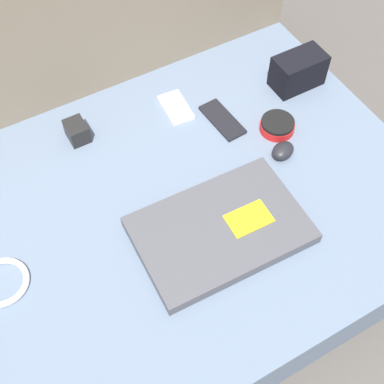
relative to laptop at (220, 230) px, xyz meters
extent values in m
plane|color=#4C4742|center=(-0.01, 0.11, -0.16)|extent=(8.00, 8.00, 0.00)
cube|color=slate|center=(-0.01, 0.11, -0.09)|extent=(1.01, 0.79, 0.14)
cube|color=#7F705B|center=(-0.01, 0.60, 0.13)|extent=(1.01, 0.20, 0.58)
cube|color=#47474C|center=(0.00, 0.00, 0.00)|extent=(0.35, 0.24, 0.03)
cube|color=yellow|center=(0.06, -0.01, 0.02)|extent=(0.09, 0.06, 0.00)
ellipsoid|color=black|center=(0.23, 0.11, 0.00)|extent=(0.07, 0.06, 0.03)
cylinder|color=red|center=(0.26, 0.18, 0.00)|extent=(0.08, 0.08, 0.02)
cylinder|color=black|center=(0.26, 0.18, 0.01)|extent=(0.08, 0.08, 0.01)
cube|color=silver|center=(0.09, 0.35, -0.01)|extent=(0.07, 0.10, 0.01)
cube|color=black|center=(0.17, 0.26, -0.01)|extent=(0.06, 0.13, 0.01)
cube|color=black|center=(0.39, 0.28, 0.03)|extent=(0.13, 0.07, 0.09)
cube|color=black|center=(-0.15, 0.38, 0.01)|extent=(0.04, 0.06, 0.05)
torus|color=white|center=(-0.43, 0.11, -0.01)|extent=(0.11, 0.11, 0.01)
camera|label=1|loc=(-0.33, -0.46, 0.94)|focal=50.00mm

